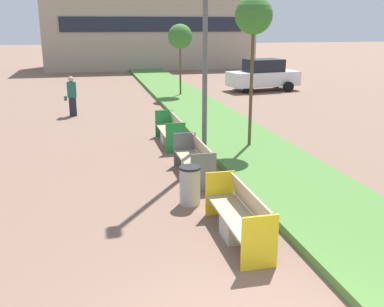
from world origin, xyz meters
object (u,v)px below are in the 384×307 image
Objects in this scene: bench_yellow_frame at (239,219)px; pedestrian_walking at (72,96)px; litter_bin at (190,185)px; sapling_tree_near at (254,17)px; parked_car_distant at (263,75)px; bench_grey_frame at (195,163)px; bench_green_frame at (171,133)px; sapling_tree_far at (180,37)px.

pedestrian_walking reaches higher than bench_yellow_frame.
sapling_tree_near is at bearing 54.37° from litter_bin.
sapling_tree_near is at bearing -51.34° from pedestrian_walking.
parked_car_distant is (8.19, 16.39, 0.48)m from litter_bin.
bench_grey_frame is at bearing -70.14° from pedestrian_walking.
bench_yellow_frame is 13.14m from pedestrian_walking.
bench_yellow_frame is 7.18m from sapling_tree_near.
bench_green_frame is 2.57× the size of litter_bin.
pedestrian_walking reaches higher than bench_grey_frame.
bench_yellow_frame is at bearing -111.68° from sapling_tree_near.
bench_yellow_frame is 3.58m from bench_grey_frame.
parked_car_distant reaches higher than litter_bin.
litter_bin is 0.20× the size of parked_car_distant.
bench_yellow_frame is 0.49× the size of sapling_tree_near.
parked_car_distant is at bearing 67.17° from bench_yellow_frame.
litter_bin is at bearing -125.63° from sapling_tree_near.
bench_green_frame is 1.30× the size of pedestrian_walking.
bench_yellow_frame is 19.77m from parked_car_distant.
sapling_tree_far is 2.27× the size of pedestrian_walking.
bench_yellow_frame is at bearing -97.81° from sapling_tree_far.
parked_car_distant is (7.67, 18.22, 0.54)m from bench_yellow_frame.
sapling_tree_far is (2.28, 16.62, 2.84)m from bench_yellow_frame.
sapling_tree_near is at bearing 68.32° from bench_yellow_frame.
bench_yellow_frame is 1.03× the size of bench_green_frame.
litter_bin is 0.19× the size of sapling_tree_near.
sapling_tree_far is (-0.00, 10.89, -0.83)m from sapling_tree_near.
litter_bin is (-0.53, 1.82, 0.06)m from bench_yellow_frame.
litter_bin is 0.51× the size of pedestrian_walking.
bench_green_frame is at bearing 90.01° from bench_yellow_frame.
sapling_tree_far is (2.81, 14.80, 2.77)m from litter_bin.
sapling_tree_far is (2.28, 9.54, 2.84)m from bench_green_frame.
bench_grey_frame is 1.27× the size of pedestrian_walking.
sapling_tree_far reaches higher than pedestrian_walking.
bench_grey_frame is at bearing -125.79° from parked_car_distant.
bench_yellow_frame is 0.52× the size of parked_car_distant.
sapling_tree_far reaches higher than parked_car_distant.
sapling_tree_far reaches higher than bench_green_frame.
parked_car_distant is at bearing 66.65° from sapling_tree_near.
bench_grey_frame is at bearing -90.01° from bench_green_frame.
pedestrian_walking is 0.39× the size of parked_car_distant.
bench_green_frame is at bearing 84.31° from litter_bin.
bench_yellow_frame is at bearing -89.98° from bench_grey_frame.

